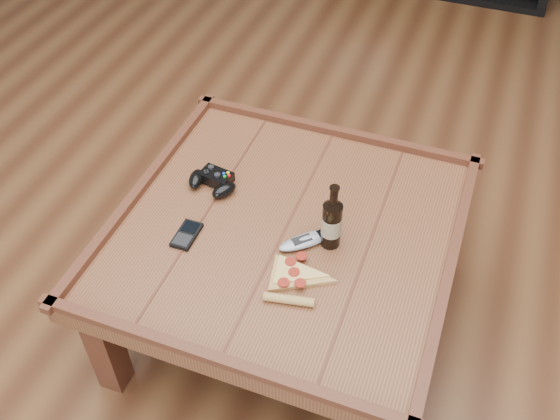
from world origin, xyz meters
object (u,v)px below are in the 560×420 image
(coffee_table, at_px, (286,241))
(pizza_slice, at_px, (293,278))
(beer_bottle, at_px, (332,222))
(game_controller, at_px, (213,181))
(smartphone, at_px, (187,235))
(remote_control, at_px, (306,240))

(coffee_table, distance_m, pizza_slice, 0.21)
(beer_bottle, height_order, game_controller, beer_bottle)
(game_controller, relative_size, smartphone, 1.61)
(pizza_slice, xyz_separation_m, smartphone, (-0.35, 0.04, -0.00))
(smartphone, bearing_deg, beer_bottle, 16.57)
(beer_bottle, xyz_separation_m, remote_control, (-0.06, -0.03, -0.08))
(beer_bottle, relative_size, pizza_slice, 0.83)
(game_controller, bearing_deg, coffee_table, -8.48)
(coffee_table, relative_size, beer_bottle, 4.63)
(beer_bottle, bearing_deg, coffee_table, 175.53)
(game_controller, relative_size, remote_control, 1.10)
(coffee_table, distance_m, game_controller, 0.30)
(game_controller, distance_m, pizza_slice, 0.45)
(pizza_slice, relative_size, remote_control, 1.68)
(coffee_table, xyz_separation_m, remote_control, (0.08, -0.04, 0.07))
(pizza_slice, height_order, smartphone, pizza_slice)
(smartphone, bearing_deg, remote_control, 15.69)
(beer_bottle, height_order, smartphone, beer_bottle)
(coffee_table, relative_size, remote_control, 6.42)
(pizza_slice, height_order, remote_control, same)
(game_controller, xyz_separation_m, smartphone, (0.02, -0.22, -0.02))
(coffee_table, bearing_deg, beer_bottle, -4.47)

